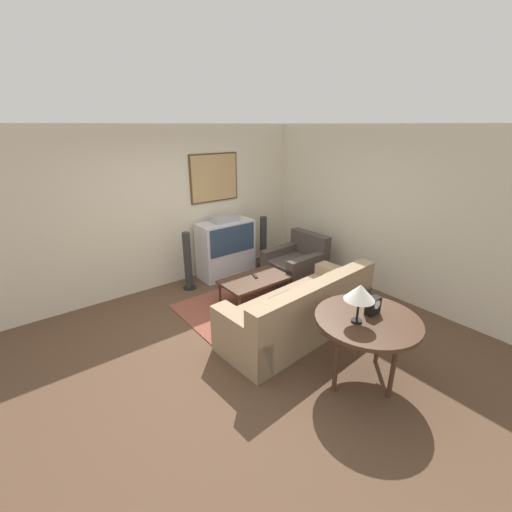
{
  "coord_description": "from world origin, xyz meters",
  "views": [
    {
      "loc": [
        -2.33,
        -3.27,
        2.69
      ],
      "look_at": [
        0.77,
        0.67,
        0.75
      ],
      "focal_mm": 24.0,
      "sensor_mm": 36.0,
      "label": 1
    }
  ],
  "objects": [
    {
      "name": "couch",
      "position": [
        0.62,
        -0.48,
        0.32
      ],
      "size": [
        2.29,
        1.01,
        0.86
      ],
      "rotation": [
        0.0,
        0.0,
        3.2
      ],
      "color": "#9E8466",
      "rests_on": "ground_plane"
    },
    {
      "name": "table_lamp",
      "position": [
        0.36,
        -1.52,
        1.12
      ],
      "size": [
        0.31,
        0.31,
        0.42
      ],
      "color": "black",
      "rests_on": "console_table"
    },
    {
      "name": "area_rug",
      "position": [
        0.66,
        0.55,
        0.01
      ],
      "size": [
        2.29,
        1.54,
        0.01
      ],
      "color": "brown",
      "rests_on": "ground_plane"
    },
    {
      "name": "speaker_tower_right",
      "position": [
        1.75,
        1.69,
        0.48
      ],
      "size": [
        0.23,
        0.23,
        1.02
      ],
      "color": "black",
      "rests_on": "ground_plane"
    },
    {
      "name": "console_table",
      "position": [
        0.52,
        -1.55,
        0.71
      ],
      "size": [
        1.1,
        1.1,
        0.78
      ],
      "color": "#472D1E",
      "rests_on": "ground_plane"
    },
    {
      "name": "mantel_clock",
      "position": [
        0.63,
        -1.52,
        0.88
      ],
      "size": [
        0.17,
        0.1,
        0.19
      ],
      "color": "black",
      "rests_on": "console_table"
    },
    {
      "name": "wall_right",
      "position": [
        2.63,
        0.0,
        1.35
      ],
      "size": [
        0.06,
        12.0,
        2.7
      ],
      "color": "beige",
      "rests_on": "ground_plane"
    },
    {
      "name": "tv",
      "position": [
        0.92,
        1.77,
        0.54
      ],
      "size": [
        1.04,
        0.48,
        1.13
      ],
      "color": "silver",
      "rests_on": "ground_plane"
    },
    {
      "name": "coffee_table",
      "position": [
        0.68,
        0.6,
        0.37
      ],
      "size": [
        1.07,
        0.63,
        0.41
      ],
      "color": "#472D1E",
      "rests_on": "ground_plane"
    },
    {
      "name": "armchair",
      "position": [
        1.77,
        0.78,
        0.29
      ],
      "size": [
        0.96,
        0.84,
        0.85
      ],
      "rotation": [
        0.0,
        0.0,
        -1.55
      ],
      "color": "#473D38",
      "rests_on": "ground_plane"
    },
    {
      "name": "speaker_tower_left",
      "position": [
        0.09,
        1.69,
        0.48
      ],
      "size": [
        0.23,
        0.23,
        1.02
      ],
      "color": "black",
      "rests_on": "ground_plane"
    },
    {
      "name": "ground_plane",
      "position": [
        0.0,
        0.0,
        0.0
      ],
      "size": [
        12.0,
        12.0,
        0.0
      ],
      "primitive_type": "plane",
      "color": "brown"
    },
    {
      "name": "remote",
      "position": [
        0.73,
        0.66,
        0.42
      ],
      "size": [
        0.09,
        0.17,
        0.02
      ],
      "color": "black",
      "rests_on": "coffee_table"
    },
    {
      "name": "wall_back",
      "position": [
        0.01,
        2.13,
        1.36
      ],
      "size": [
        12.0,
        0.1,
        2.7
      ],
      "color": "beige",
      "rests_on": "ground_plane"
    }
  ]
}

